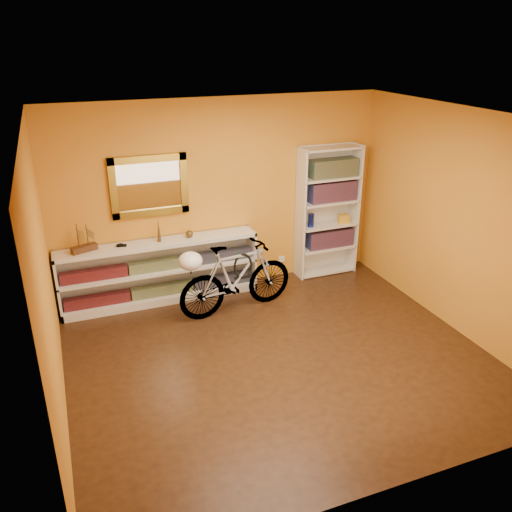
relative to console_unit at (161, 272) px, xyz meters
name	(u,v)px	position (x,y,z in m)	size (l,w,h in m)	color
floor	(279,358)	(0.92, -1.81, -0.43)	(4.50, 4.00, 0.01)	black
ceiling	(283,118)	(0.92, -1.81, 2.18)	(4.50, 4.00, 0.01)	silver
back_wall	(221,197)	(0.92, 0.19, 0.88)	(4.50, 0.01, 2.60)	orange
left_wall	(45,285)	(-1.34, -1.81, 0.88)	(0.01, 4.00, 2.60)	orange
right_wall	(459,223)	(3.17, -1.81, 0.88)	(0.01, 4.00, 2.60)	orange
gilt_mirror	(149,186)	(-0.03, 0.15, 1.12)	(0.98, 0.06, 0.78)	olive
wall_socket	(281,259)	(1.82, 0.17, -0.17)	(0.09, 0.01, 0.09)	silver
console_unit	(161,272)	(0.00, 0.00, 0.00)	(2.60, 0.35, 0.85)	silver
cd_row_lower	(162,290)	(0.00, -0.02, -0.26)	(2.50, 0.13, 0.14)	black
cd_row_upper	(160,265)	(0.00, -0.02, 0.11)	(2.50, 0.13, 0.14)	navy
model_ship	(83,237)	(-0.91, 0.00, 0.61)	(0.32, 0.12, 0.38)	#3D2211
toy_car	(122,246)	(-0.46, 0.00, 0.43)	(0.00, 0.00, 0.00)	black
bronze_ornament	(159,230)	(0.02, 0.00, 0.58)	(0.05, 0.05, 0.31)	brown
decorative_orb	(189,234)	(0.42, 0.00, 0.47)	(0.10, 0.10, 0.10)	brown
bookcase	(328,212)	(2.47, 0.03, 0.52)	(0.90, 0.30, 1.90)	silver
book_row_a	(329,238)	(2.52, 0.03, 0.12)	(0.70, 0.22, 0.26)	maroon
book_row_b	(332,191)	(2.52, 0.03, 0.83)	(0.70, 0.22, 0.28)	maroon
book_row_c	(333,168)	(2.52, 0.03, 1.16)	(0.70, 0.22, 0.25)	#195159
travel_mug	(311,220)	(2.19, 0.01, 0.44)	(0.09, 0.09, 0.19)	#16269C
red_tin	(316,171)	(2.27, 0.06, 1.14)	(0.16, 0.16, 0.20)	maroon
yellow_bag	(344,219)	(2.72, -0.01, 0.40)	(0.16, 0.11, 0.12)	gold
bicycle	(236,278)	(0.84, -0.62, 0.04)	(1.59, 0.41, 0.94)	silver
helmet	(190,261)	(0.24, -0.70, 0.40)	(0.29, 0.28, 0.22)	white
u_lock	(243,266)	(0.94, -0.61, 0.18)	(0.25, 0.25, 0.03)	black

